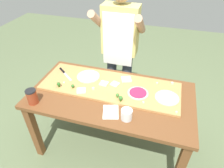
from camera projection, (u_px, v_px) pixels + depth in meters
ground_plane at (111, 142)px, 2.42m from camera, size 8.00×8.00×0.00m
prep_table at (111, 102)px, 2.01m from camera, size 1.60×0.84×0.77m
cutting_board at (110, 86)px, 2.03m from camera, size 1.40×0.49×0.02m
chefs_knife at (64, 72)px, 2.21m from camera, size 0.24×0.19×0.02m
pizza_whole_beet_magenta at (138, 93)px, 1.92m from camera, size 0.20×0.20×0.02m
pizza_whole_white_garlic at (88, 76)px, 2.14m from camera, size 0.25×0.25×0.02m
pizza_whole_cheese_artichoke at (167, 98)px, 1.86m from camera, size 0.22×0.22×0.02m
pizza_slice_far_right at (81, 91)px, 1.95m from camera, size 0.11×0.11×0.01m
pizza_slice_far_left at (115, 84)px, 2.03m from camera, size 0.09×0.09×0.01m
pizza_slice_center at (126, 79)px, 2.10m from camera, size 0.13×0.13×0.01m
pizza_slice_near_right at (104, 83)px, 2.04m from camera, size 0.09×0.09×0.01m
broccoli_floret_back_right at (73, 86)px, 1.98m from camera, size 0.03×0.03×0.04m
broccoli_floret_back_left at (59, 84)px, 1.99m from camera, size 0.04×0.04×0.05m
broccoli_floret_front_right at (121, 98)px, 1.82m from camera, size 0.04×0.04×0.06m
broccoli_floret_center_left at (117, 95)px, 1.86m from camera, size 0.03×0.03×0.05m
cheese_crumble_a at (176, 112)px, 1.71m from camera, size 0.02×0.02×0.01m
cheese_crumble_b at (64, 83)px, 2.05m from camera, size 0.02×0.02×0.02m
cheese_crumble_c at (93, 88)px, 1.97m from camera, size 0.03×0.03×0.02m
cheese_crumble_d at (143, 102)px, 1.81m from camera, size 0.02×0.02×0.02m
cheese_crumble_e at (172, 83)px, 2.04m from camera, size 0.03×0.03×0.02m
cheese_crumble_f at (157, 83)px, 2.04m from camera, size 0.02×0.02×0.02m
flour_cup at (127, 115)px, 1.67m from camera, size 0.10×0.10×0.10m
sauce_jar at (32, 97)px, 1.81m from camera, size 0.10×0.10×0.14m
recipe_note at (111, 112)px, 1.75m from camera, size 0.18×0.21×0.00m
cook_center at (120, 45)px, 2.31m from camera, size 0.54×0.39×1.67m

